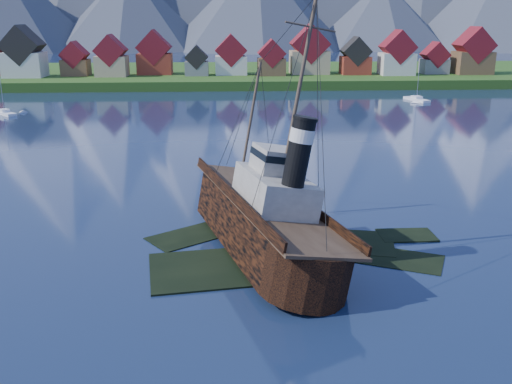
{
  "coord_description": "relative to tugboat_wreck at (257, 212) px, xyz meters",
  "views": [
    {
      "loc": [
        -4.75,
        -52.07,
        23.07
      ],
      "look_at": [
        -1.48,
        6.0,
        5.0
      ],
      "focal_mm": 40.0,
      "sensor_mm": 36.0,
      "label": 1
    }
  ],
  "objects": [
    {
      "name": "shore_bank",
      "position": [
        1.44,
        165.84,
        -3.33
      ],
      "size": [
        600.0,
        80.0,
        3.2
      ],
      "primitive_type": "cube",
      "color": "#244D16",
      "rests_on": "ground"
    },
    {
      "name": "shoal",
      "position": [
        3.21,
        -2.0,
        -3.68
      ],
      "size": [
        31.71,
        21.24,
        1.14
      ],
      "color": "black",
      "rests_on": "ground"
    },
    {
      "name": "sailboat_c",
      "position": [
        -56.61,
        84.7,
        -3.08
      ],
      "size": [
        7.56,
        7.72,
        11.14
      ],
      "rotation": [
        0.0,
        0.0,
        0.77
      ],
      "color": "white",
      "rests_on": "ground"
    },
    {
      "name": "tugboat_wreck",
      "position": [
        0.0,
        0.0,
        0.0
      ],
      "size": [
        7.8,
        33.61,
        26.63
      ],
      "rotation": [
        0.0,
        0.18,
        0.27
      ],
      "color": "black",
      "rests_on": "ground"
    },
    {
      "name": "seawall",
      "position": [
        1.44,
        127.84,
        -3.33
      ],
      "size": [
        600.0,
        2.5,
        2.0
      ],
      "primitive_type": "cube",
      "color": "#3F3D38",
      "rests_on": "ground"
    },
    {
      "name": "sailboat_e",
      "position": [
        50.99,
        102.02,
        -3.08
      ],
      "size": [
        5.06,
        10.14,
        11.42
      ],
      "rotation": [
        0.0,
        0.0,
        0.28
      ],
      "color": "white",
      "rests_on": "ground"
    },
    {
      "name": "town",
      "position": [
        -31.68,
        148.03,
        5.66
      ],
      "size": [
        250.96,
        16.69,
        17.3
      ],
      "color": "maroon",
      "rests_on": "ground"
    },
    {
      "name": "ground",
      "position": [
        1.44,
        -4.16,
        -3.33
      ],
      "size": [
        1400.0,
        1400.0,
        0.0
      ],
      "primitive_type": "plane",
      "color": "#16233F",
      "rests_on": "ground"
    }
  ]
}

